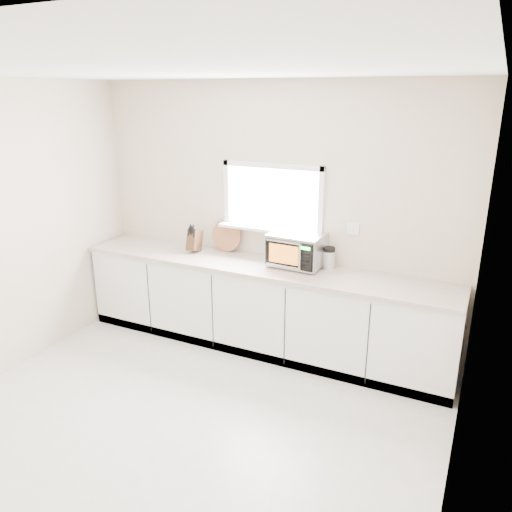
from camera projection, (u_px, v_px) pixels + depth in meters
The scene contains 8 objects.
ground at pixel (166, 441), 3.87m from camera, with size 4.00×4.00×0.00m, color beige.
back_wall at pixel (273, 215), 5.15m from camera, with size 4.00×0.17×2.70m.
cabinets at pixel (260, 308), 5.18m from camera, with size 3.92×0.60×0.88m, color white.
countertop at pixel (260, 266), 5.03m from camera, with size 3.92×0.64×0.04m, color #BBAC9A.
microwave at pixel (297, 249), 4.93m from camera, with size 0.53×0.45×0.33m.
knife_block at pixel (194, 240), 5.39m from camera, with size 0.11×0.22×0.32m.
cutting_board at pixel (227, 236), 5.40m from camera, with size 0.34×0.34×0.02m, color #AF6E44.
coffee_grinder at pixel (329, 258), 4.89m from camera, with size 0.15×0.15×0.22m.
Camera 1 is at (2.03, -2.60, 2.57)m, focal length 35.00 mm.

